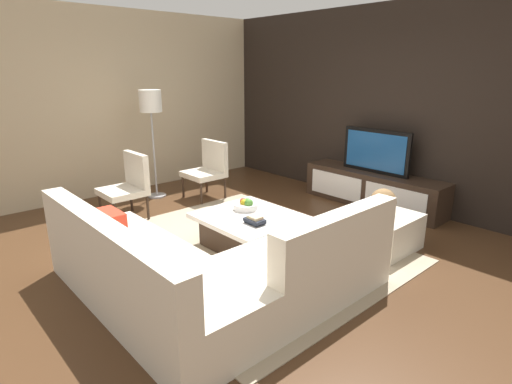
{
  "coord_description": "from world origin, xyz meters",
  "views": [
    {
      "loc": [
        3.11,
        -2.71,
        1.94
      ],
      "look_at": [
        -0.3,
        0.38,
        0.55
      ],
      "focal_mm": 28.9,
      "sensor_mm": 36.0,
      "label": 1
    }
  ],
  "objects_px": {
    "ottoman": "(380,230)",
    "fruit_bowl": "(246,205)",
    "book_stack": "(255,220)",
    "accent_chair_near": "(129,183)",
    "floor_lamp": "(151,108)",
    "accent_chair_far": "(208,166)",
    "coffee_table": "(250,230)",
    "sectional_couch": "(207,271)",
    "television": "(376,151)",
    "media_console": "(373,189)",
    "decorative_ball": "(383,201)"
  },
  "relations": [
    {
      "from": "floor_lamp",
      "to": "accent_chair_far",
      "type": "xyz_separation_m",
      "value": [
        0.57,
        0.6,
        -0.89
      ]
    },
    {
      "from": "accent_chair_far",
      "to": "decorative_ball",
      "type": "bearing_deg",
      "value": 4.93
    },
    {
      "from": "television",
      "to": "book_stack",
      "type": "relative_size",
      "value": 4.77
    },
    {
      "from": "book_stack",
      "to": "decorative_ball",
      "type": "bearing_deg",
      "value": 58.0
    },
    {
      "from": "coffee_table",
      "to": "decorative_ball",
      "type": "height_order",
      "value": "decorative_ball"
    },
    {
      "from": "coffee_table",
      "to": "floor_lamp",
      "type": "relative_size",
      "value": 0.65
    },
    {
      "from": "floor_lamp",
      "to": "book_stack",
      "type": "height_order",
      "value": "floor_lamp"
    },
    {
      "from": "book_stack",
      "to": "television",
      "type": "bearing_deg",
      "value": 92.96
    },
    {
      "from": "book_stack",
      "to": "accent_chair_near",
      "type": "bearing_deg",
      "value": -168.14
    },
    {
      "from": "accent_chair_far",
      "to": "media_console",
      "type": "bearing_deg",
      "value": 36.7
    },
    {
      "from": "decorative_ball",
      "to": "coffee_table",
      "type": "bearing_deg",
      "value": -132.09
    },
    {
      "from": "accent_chair_far",
      "to": "book_stack",
      "type": "bearing_deg",
      "value": -24.77
    },
    {
      "from": "coffee_table",
      "to": "accent_chair_near",
      "type": "bearing_deg",
      "value": -163.04
    },
    {
      "from": "coffee_table",
      "to": "decorative_ball",
      "type": "distance_m",
      "value": 1.5
    },
    {
      "from": "television",
      "to": "fruit_bowl",
      "type": "height_order",
      "value": "television"
    },
    {
      "from": "sectional_couch",
      "to": "ottoman",
      "type": "distance_m",
      "value": 2.13
    },
    {
      "from": "fruit_bowl",
      "to": "book_stack",
      "type": "distance_m",
      "value": 0.46
    },
    {
      "from": "floor_lamp",
      "to": "decorative_ball",
      "type": "distance_m",
      "value": 3.61
    },
    {
      "from": "accent_chair_near",
      "to": "fruit_bowl",
      "type": "bearing_deg",
      "value": 31.66
    },
    {
      "from": "sectional_couch",
      "to": "book_stack",
      "type": "xyz_separation_m",
      "value": [
        -0.37,
        0.88,
        0.13
      ]
    },
    {
      "from": "television",
      "to": "sectional_couch",
      "type": "relative_size",
      "value": 0.44
    },
    {
      "from": "television",
      "to": "fruit_bowl",
      "type": "relative_size",
      "value": 3.7
    },
    {
      "from": "accent_chair_near",
      "to": "decorative_ball",
      "type": "xyz_separation_m",
      "value": [
        2.77,
        1.63,
        0.05
      ]
    },
    {
      "from": "television",
      "to": "decorative_ball",
      "type": "height_order",
      "value": "television"
    },
    {
      "from": "television",
      "to": "media_console",
      "type": "bearing_deg",
      "value": -90.0
    },
    {
      "from": "fruit_bowl",
      "to": "television",
      "type": "bearing_deg",
      "value": 82.82
    },
    {
      "from": "accent_chair_far",
      "to": "decorative_ball",
      "type": "distance_m",
      "value": 2.84
    },
    {
      "from": "book_stack",
      "to": "sectional_couch",
      "type": "bearing_deg",
      "value": -67.06
    },
    {
      "from": "fruit_bowl",
      "to": "accent_chair_far",
      "type": "distance_m",
      "value": 1.81
    },
    {
      "from": "ottoman",
      "to": "book_stack",
      "type": "relative_size",
      "value": 3.23
    },
    {
      "from": "coffee_table",
      "to": "fruit_bowl",
      "type": "distance_m",
      "value": 0.31
    },
    {
      "from": "fruit_bowl",
      "to": "ottoman",
      "type": "bearing_deg",
      "value": 40.41
    },
    {
      "from": "sectional_couch",
      "to": "book_stack",
      "type": "relative_size",
      "value": 10.88
    },
    {
      "from": "accent_chair_near",
      "to": "floor_lamp",
      "type": "height_order",
      "value": "floor_lamp"
    },
    {
      "from": "accent_chair_far",
      "to": "coffee_table",
      "type": "bearing_deg",
      "value": -24.14
    },
    {
      "from": "coffee_table",
      "to": "fruit_bowl",
      "type": "relative_size",
      "value": 3.81
    },
    {
      "from": "floor_lamp",
      "to": "coffee_table",
      "type": "bearing_deg",
      "value": -4.38
    },
    {
      "from": "ottoman",
      "to": "book_stack",
      "type": "bearing_deg",
      "value": -122.0
    },
    {
      "from": "television",
      "to": "coffee_table",
      "type": "bearing_deg",
      "value": -92.49
    },
    {
      "from": "media_console",
      "to": "ottoman",
      "type": "distance_m",
      "value": 1.5
    },
    {
      "from": "sectional_couch",
      "to": "ottoman",
      "type": "bearing_deg",
      "value": 79.67
    },
    {
      "from": "television",
      "to": "book_stack",
      "type": "distance_m",
      "value": 2.45
    },
    {
      "from": "ottoman",
      "to": "fruit_bowl",
      "type": "xyz_separation_m",
      "value": [
        -1.16,
        -0.98,
        0.23
      ]
    },
    {
      "from": "decorative_ball",
      "to": "book_stack",
      "type": "bearing_deg",
      "value": -122.0
    },
    {
      "from": "media_console",
      "to": "fruit_bowl",
      "type": "height_order",
      "value": "fruit_bowl"
    },
    {
      "from": "accent_chair_near",
      "to": "accent_chair_far",
      "type": "bearing_deg",
      "value": 102.21
    },
    {
      "from": "decorative_ball",
      "to": "television",
      "type": "bearing_deg",
      "value": 125.97
    },
    {
      "from": "fruit_bowl",
      "to": "accent_chair_near",
      "type": "bearing_deg",
      "value": -158.18
    },
    {
      "from": "sectional_couch",
      "to": "accent_chair_near",
      "type": "bearing_deg",
      "value": 169.15
    },
    {
      "from": "sectional_couch",
      "to": "ottoman",
      "type": "height_order",
      "value": "sectional_couch"
    }
  ]
}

